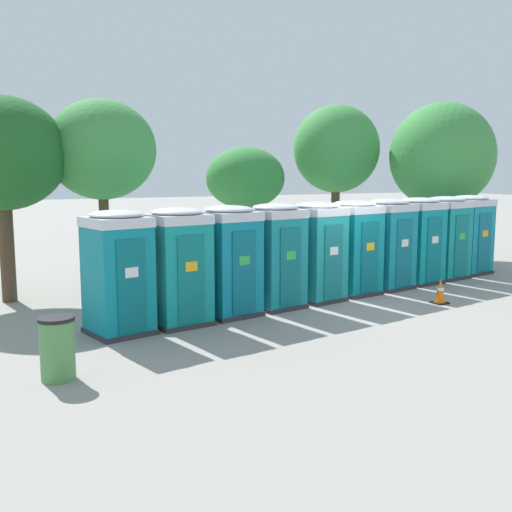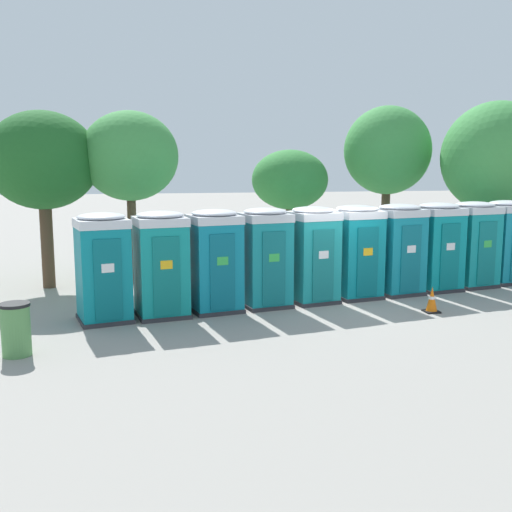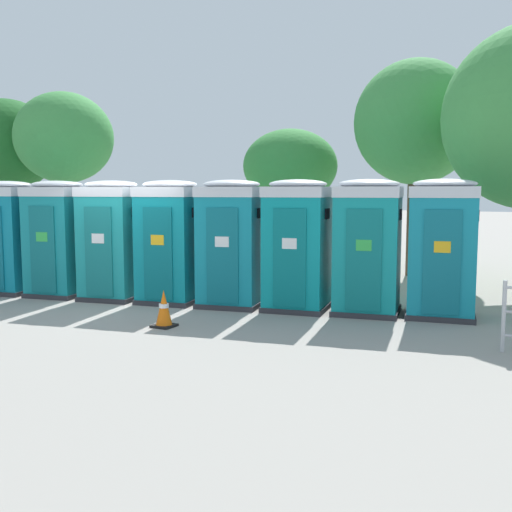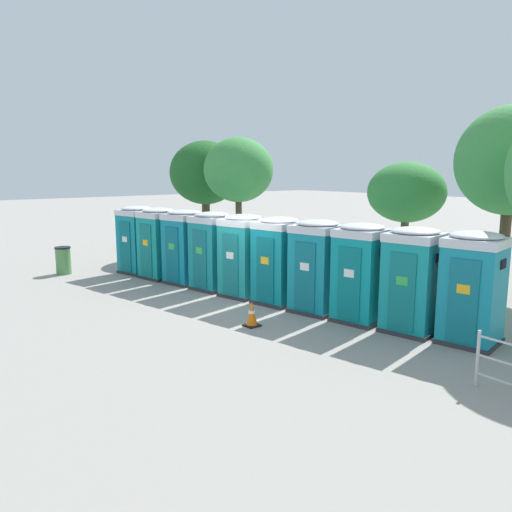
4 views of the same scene
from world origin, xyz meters
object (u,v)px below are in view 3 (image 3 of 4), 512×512
portapotty_4 (112,239)px  portapotty_2 (8,237)px  street_tree_0 (6,146)px  street_tree_2 (290,167)px  street_tree_1 (416,123)px  street_tree_4 (64,138)px  portapotty_6 (232,243)px  portapotty_7 (297,244)px  portapotty_9 (443,248)px  traffic_cone (164,309)px  portapotty_5 (171,241)px  portapotty_8 (368,246)px  portapotty_3 (59,238)px

portapotty_4 → portapotty_2: bearing=-170.0°
street_tree_0 → street_tree_2: 8.94m
street_tree_1 → street_tree_4: street_tree_1 is taller
portapotty_6 → street_tree_1: street_tree_1 is taller
portapotty_2 → portapotty_7: size_ratio=1.00×
portapotty_9 → street_tree_1: (-1.74, 5.17, 2.84)m
portapotty_2 → portapotty_9: same height
portapotty_6 → street_tree_0: street_tree_0 is taller
portapotty_7 → street_tree_2: 6.84m
street_tree_2 → traffic_cone: street_tree_2 is taller
portapotty_7 → portapotty_5: bearing=-169.6°
portapotty_6 → portapotty_9: 4.06m
portapotty_8 → street_tree_4: (-9.97, 2.31, 2.57)m
portapotty_3 → street_tree_0: bearing=148.5°
portapotty_2 → street_tree_4: 5.02m
portapotty_4 → portapotty_6: 2.70m
portapotty_2 → portapotty_3: bearing=10.4°
portapotty_9 → street_tree_1: 6.15m
portapotty_5 → street_tree_1: (3.55, 6.27, 2.84)m
portapotty_4 → street_tree_2: street_tree_2 is taller
portapotty_8 → traffic_cone: portapotty_8 is taller
street_tree_0 → street_tree_1: street_tree_1 is taller
portapotty_4 → portapotty_9: size_ratio=1.00×
portapotty_5 → street_tree_1: size_ratio=0.44×
portapotty_2 → street_tree_1: (7.54, 7.00, 2.84)m
traffic_cone → street_tree_4: bearing=145.1°
portapotty_4 → portapotty_9: (6.62, 1.37, -0.00)m
portapotty_9 → street_tree_4: bearing=170.0°
portapotty_4 → portapotty_7: size_ratio=1.00×
street_tree_2 → traffic_cone: size_ratio=6.50×
portapotty_6 → street_tree_4: 8.26m
portapotty_3 → portapotty_7: bearing=10.4°
portapotty_9 → street_tree_1: street_tree_1 is taller
portapotty_4 → portapotty_7: 4.06m
portapotty_5 → portapotty_9: size_ratio=1.00×
portapotty_5 → portapotty_4: bearing=-168.6°
portapotty_2 → street_tree_4: street_tree_4 is taller
portapotty_3 → portapotty_6: same height
portapotty_9 → street_tree_1: bearing=108.6°
street_tree_2 → street_tree_1: bearing=-2.8°
portapotty_4 → portapotty_5: bearing=11.4°
portapotty_6 → street_tree_2: street_tree_2 is taller
portapotty_6 → street_tree_0: 10.48m
portapotty_7 → portapotty_8: same height
portapotty_5 → traffic_cone: portapotty_5 is taller
street_tree_2 → street_tree_4: (-5.79, -3.37, 0.81)m
portapotty_2 → portapotty_5: same height
portapotty_2 → street_tree_4: bearing=117.7°
portapotty_7 → portapotty_3: bearing=-169.6°
portapotty_5 → portapotty_7: 2.70m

